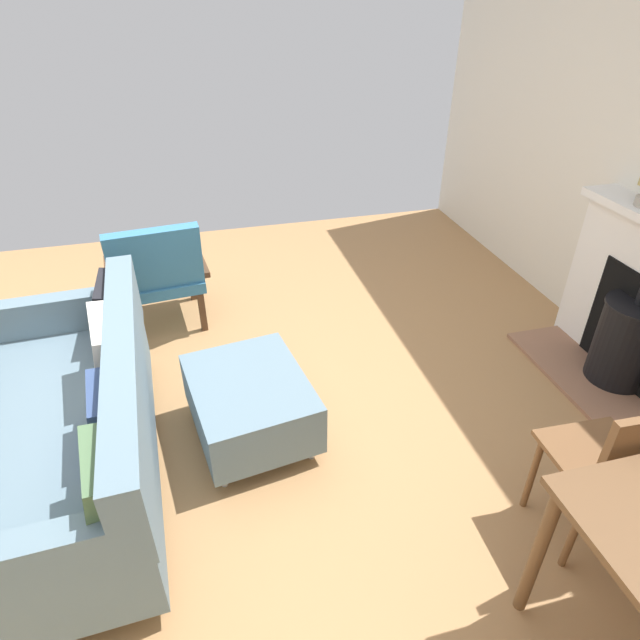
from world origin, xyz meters
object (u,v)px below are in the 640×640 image
at_px(sofa, 71,428).
at_px(armchair_accent, 157,272).
at_px(dining_chair_near_fireplace, 616,463).
at_px(ottoman, 250,402).

distance_m(sofa, armchair_accent, 1.42).
bearing_deg(dining_chair_near_fireplace, armchair_accent, -51.86).
height_order(sofa, armchair_accent, armchair_accent).
xyz_separation_m(sofa, armchair_accent, (-0.42, -1.36, 0.11)).
relative_size(sofa, ottoman, 2.23).
bearing_deg(armchair_accent, ottoman, 109.93).
bearing_deg(sofa, ottoman, -173.01).
relative_size(sofa, armchair_accent, 2.17).
bearing_deg(ottoman, dining_chair_near_fireplace, 142.10).
relative_size(ottoman, dining_chair_near_fireplace, 0.96).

